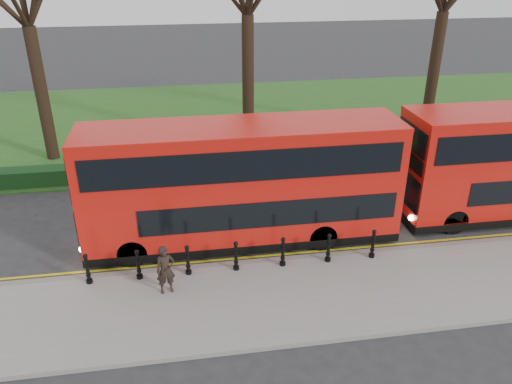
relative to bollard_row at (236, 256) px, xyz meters
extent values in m
plane|color=#28282B|center=(0.06, 1.35, -0.65)|extent=(120.00, 120.00, 0.00)
cube|color=gray|center=(0.06, -1.65, -0.58)|extent=(60.00, 4.00, 0.15)
cube|color=slate|center=(0.06, 0.35, -0.58)|extent=(60.00, 0.25, 0.16)
cube|color=#24521B|center=(0.06, 16.35, -0.62)|extent=(60.00, 18.00, 0.06)
cube|color=black|center=(0.06, 8.15, -0.25)|extent=(60.00, 0.90, 0.80)
cube|color=yellow|center=(0.06, 0.65, -0.64)|extent=(60.00, 0.10, 0.01)
cube|color=yellow|center=(0.06, 0.85, -0.64)|extent=(60.00, 0.10, 0.01)
cylinder|color=black|center=(-7.94, 11.35, 2.58)|extent=(0.60, 0.60, 6.46)
cylinder|color=black|center=(2.06, 11.35, 2.73)|extent=(0.60, 0.60, 6.77)
cylinder|color=black|center=(12.06, 11.35, 2.72)|extent=(0.60, 0.60, 6.75)
cylinder|color=black|center=(-4.64, 0.00, 0.00)|extent=(0.15, 0.15, 1.00)
cylinder|color=black|center=(-3.10, 0.00, 0.00)|extent=(0.15, 0.15, 1.00)
cylinder|color=black|center=(-1.55, 0.00, 0.00)|extent=(0.15, 0.15, 1.00)
cylinder|color=black|center=(0.00, 0.00, 0.00)|extent=(0.15, 0.15, 1.00)
cylinder|color=black|center=(1.55, 0.00, 0.00)|extent=(0.15, 0.15, 1.00)
cylinder|color=black|center=(3.10, 0.00, 0.00)|extent=(0.15, 0.15, 1.00)
cylinder|color=black|center=(4.64, 0.00, 0.00)|extent=(0.15, 0.15, 1.00)
cube|color=red|center=(0.51, 2.08, 1.70)|extent=(10.90, 2.48, 4.01)
cube|color=black|center=(0.51, 2.08, -0.35)|extent=(10.92, 2.50, 0.30)
cube|color=black|center=(1.30, 0.83, 0.99)|extent=(8.72, 0.04, 0.94)
cube|color=black|center=(0.51, 0.83, 2.77)|extent=(10.31, 0.04, 1.04)
cube|color=black|center=(-4.96, 2.08, 2.03)|extent=(0.06, 2.18, 0.55)
cylinder|color=black|center=(-3.36, 0.99, -0.15)|extent=(0.99, 0.30, 0.99)
cylinder|color=black|center=(-3.36, 3.17, -0.15)|extent=(0.99, 0.30, 0.99)
cylinder|color=black|center=(3.18, 0.99, -0.15)|extent=(0.99, 0.30, 0.99)
cylinder|color=black|center=(3.18, 3.17, -0.15)|extent=(0.99, 0.30, 0.99)
cube|color=black|center=(6.74, 2.38, 2.00)|extent=(0.06, 2.16, 0.54)
cylinder|color=black|center=(8.33, 1.30, -0.16)|extent=(0.98, 0.29, 0.98)
cylinder|color=black|center=(8.33, 3.46, -0.16)|extent=(0.98, 0.29, 0.98)
imported|color=black|center=(-2.22, -0.83, 0.29)|extent=(0.65, 0.50, 1.58)
camera|label=1|loc=(-1.50, -13.50, 8.93)|focal=35.00mm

